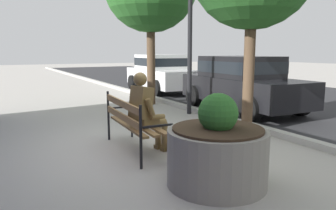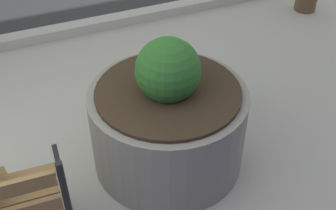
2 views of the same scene
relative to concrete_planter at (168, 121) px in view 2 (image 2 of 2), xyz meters
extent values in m
cylinder|color=black|center=(-0.94, -0.16, -0.20)|extent=(0.04, 0.04, 0.45)
cube|color=black|center=(-0.95, -0.36, 0.19)|extent=(0.06, 0.48, 0.03)
cylinder|color=gray|center=(0.00, 0.00, -0.07)|extent=(1.28, 1.28, 0.72)
cylinder|color=#38281C|center=(0.00, 0.00, 0.31)|extent=(1.15, 1.15, 0.03)
sphere|color=#2D6B28|center=(0.00, 0.00, 0.51)|extent=(0.51, 0.51, 0.51)
camera|label=1|loc=(3.19, -2.46, 1.28)|focal=34.58mm
camera|label=2|loc=(-1.07, -2.46, 2.33)|focal=45.85mm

